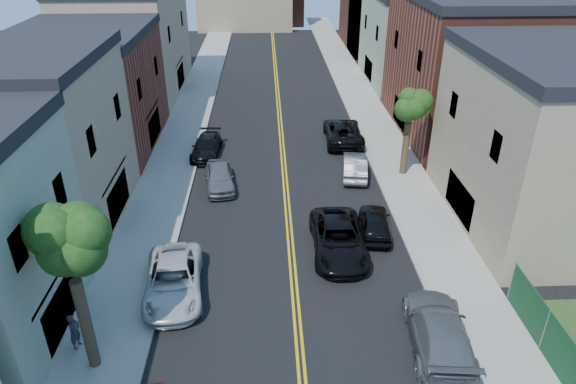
{
  "coord_description": "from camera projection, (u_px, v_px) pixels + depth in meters",
  "views": [
    {
      "loc": [
        -1.14,
        -0.61,
        15.3
      ],
      "look_at": [
        -0.04,
        24.14,
        2.0
      ],
      "focal_mm": 32.12,
      "sensor_mm": 36.0,
      "label": 1
    }
  ],
  "objects": [
    {
      "name": "sidewalk_left",
      "position": [
        185.0,
        124.0,
        42.68
      ],
      "size": [
        3.2,
        100.0,
        0.15
      ],
      "primitive_type": "cube",
      "color": "gray",
      "rests_on": "ground"
    },
    {
      "name": "sidewalk_right",
      "position": [
        374.0,
        121.0,
        43.3
      ],
      "size": [
        3.2,
        100.0,
        0.15
      ],
      "primitive_type": "cube",
      "color": "gray",
      "rests_on": "ground"
    },
    {
      "name": "curb_left",
      "position": [
        206.0,
        124.0,
        42.75
      ],
      "size": [
        0.3,
        100.0,
        0.15
      ],
      "primitive_type": "cube",
      "color": "gray",
      "rests_on": "ground"
    },
    {
      "name": "curb_right",
      "position": [
        353.0,
        122.0,
        43.23
      ],
      "size": [
        0.3,
        100.0,
        0.15
      ],
      "primitive_type": "cube",
      "color": "gray",
      "rests_on": "ground"
    },
    {
      "name": "bldg_left_tan_near",
      "position": [
        23.0,
        148.0,
        27.15
      ],
      "size": [
        9.0,
        10.0,
        9.0
      ],
      "primitive_type": "cube",
      "color": "#998466",
      "rests_on": "ground"
    },
    {
      "name": "bldg_left_brick",
      "position": [
        87.0,
        94.0,
        37.07
      ],
      "size": [
        9.0,
        12.0,
        8.0
      ],
      "primitive_type": "cube",
      "color": "brown",
      "rests_on": "ground"
    },
    {
      "name": "bldg_left_tan_far",
      "position": [
        130.0,
        42.0,
        49.03
      ],
      "size": [
        9.0,
        16.0,
        9.5
      ],
      "primitive_type": "cube",
      "color": "#998466",
      "rests_on": "ground"
    },
    {
      "name": "bldg_right_tan",
      "position": [
        552.0,
        146.0,
        27.36
      ],
      "size": [
        9.0,
        12.0,
        9.0
      ],
      "primitive_type": "cube",
      "color": "#998466",
      "rests_on": "ground"
    },
    {
      "name": "bldg_right_brick",
      "position": [
        463.0,
        68.0,
        39.44
      ],
      "size": [
        9.0,
        14.0,
        10.0
      ],
      "primitive_type": "cube",
      "color": "brown",
      "rests_on": "ground"
    },
    {
      "name": "bldg_right_palegrn",
      "position": [
        414.0,
        40.0,
        52.12
      ],
      "size": [
        9.0,
        12.0,
        8.5
      ],
      "primitive_type": "cube",
      "color": "gray",
      "rests_on": "ground"
    },
    {
      "name": "tree_left_mid",
      "position": [
        61.0,
        220.0,
        16.72
      ],
      "size": [
        5.2,
        5.2,
        9.29
      ],
      "color": "#382D1C",
      "rests_on": "sidewalk_left"
    },
    {
      "name": "tree_right_far",
      "position": [
        412.0,
        91.0,
        31.81
      ],
      "size": [
        4.4,
        4.4,
        8.03
      ],
      "color": "#382D1C",
      "rests_on": "sidewalk_right"
    },
    {
      "name": "white_pickup",
      "position": [
        174.0,
        280.0,
        23.31
      ],
      "size": [
        3.03,
        5.67,
        1.51
      ],
      "primitive_type": "imported",
      "rotation": [
        0.0,
        0.0,
        0.1
      ],
      "color": "silver",
      "rests_on": "ground"
    },
    {
      "name": "grey_car_left",
      "position": [
        220.0,
        177.0,
        32.57
      ],
      "size": [
        2.31,
        4.52,
        1.47
      ],
      "primitive_type": "imported",
      "rotation": [
        0.0,
        0.0,
        0.13
      ],
      "color": "slate",
      "rests_on": "ground"
    },
    {
      "name": "black_car_left",
      "position": [
        206.0,
        147.0,
        37.01
      ],
      "size": [
        2.15,
        4.68,
        1.33
      ],
      "primitive_type": "imported",
      "rotation": [
        0.0,
        0.0,
        -0.07
      ],
      "color": "black",
      "rests_on": "ground"
    },
    {
      "name": "grey_car_right",
      "position": [
        439.0,
        332.0,
        20.32
      ],
      "size": [
        2.84,
        5.81,
        1.63
      ],
      "primitive_type": "imported",
      "rotation": [
        0.0,
        0.0,
        3.04
      ],
      "color": "#595D61",
      "rests_on": "ground"
    },
    {
      "name": "black_car_right",
      "position": [
        375.0,
        222.0,
        27.85
      ],
      "size": [
        2.07,
        4.17,
        1.37
      ],
      "primitive_type": "imported",
      "rotation": [
        0.0,
        0.0,
        3.03
      ],
      "color": "black",
      "rests_on": "ground"
    },
    {
      "name": "silver_car_right",
      "position": [
        355.0,
        166.0,
        34.08
      ],
      "size": [
        2.07,
        4.47,
        1.42
      ],
      "primitive_type": "imported",
      "rotation": [
        0.0,
        0.0,
        3.01
      ],
      "color": "#929598",
      "rests_on": "ground"
    },
    {
      "name": "dark_car_right_far",
      "position": [
        343.0,
        132.0,
        39.22
      ],
      "size": [
        2.87,
        5.93,
        1.63
      ],
      "primitive_type": "imported",
      "rotation": [
        0.0,
        0.0,
        3.11
      ],
      "color": "black",
      "rests_on": "ground"
    },
    {
      "name": "black_suv_lane",
      "position": [
        338.0,
        239.0,
        26.22
      ],
      "size": [
        2.67,
        5.72,
        1.59
      ],
      "primitive_type": "imported",
      "rotation": [
        0.0,
        0.0,
        -0.01
      ],
      "color": "black",
      "rests_on": "ground"
    },
    {
      "name": "pedestrian_left",
      "position": [
        74.0,
        331.0,
        20.18
      ],
      "size": [
        0.5,
        0.64,
        1.56
      ],
      "primitive_type": "imported",
      "rotation": [
        0.0,
        0.0,
        1.31
      ],
      "color": "#292A32",
      "rests_on": "sidewalk_left"
    }
  ]
}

